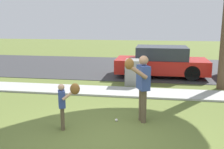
% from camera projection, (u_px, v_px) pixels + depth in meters
% --- Properties ---
extents(ground_plane, '(48.00, 48.00, 0.00)m').
position_uv_depth(ground_plane, '(123.00, 93.00, 8.99)').
color(ground_plane, olive).
extents(sidewalk_strip, '(36.00, 1.20, 0.06)m').
position_uv_depth(sidewalk_strip, '(124.00, 92.00, 9.08)').
color(sidewalk_strip, '#B2B2AD').
rests_on(sidewalk_strip, ground).
extents(road_surface, '(36.00, 6.80, 0.02)m').
position_uv_depth(road_surface, '(135.00, 67.00, 13.91)').
color(road_surface, '#38383A').
rests_on(road_surface, ground).
extents(person_adult, '(0.62, 0.79, 1.66)m').
position_uv_depth(person_adult, '(142.00, 82.00, 6.28)').
color(person_adult, brown).
rests_on(person_adult, ground).
extents(person_child, '(0.58, 0.36, 1.12)m').
position_uv_depth(person_child, '(65.00, 100.00, 5.88)').
color(person_child, brown).
rests_on(person_child, ground).
extents(baseball, '(0.07, 0.07, 0.07)m').
position_uv_depth(baseball, '(116.00, 120.00, 6.50)').
color(baseball, white).
rests_on(baseball, ground).
extents(utility_cabinet, '(0.79, 0.73, 0.98)m').
position_uv_depth(utility_cabinet, '(136.00, 72.00, 10.14)').
color(utility_cabinet, gray).
rests_on(utility_cabinet, ground).
extents(parked_hatchback_red, '(4.00, 1.75, 1.33)m').
position_uv_depth(parked_hatchback_red, '(161.00, 62.00, 11.57)').
color(parked_hatchback_red, red).
rests_on(parked_hatchback_red, road_surface).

